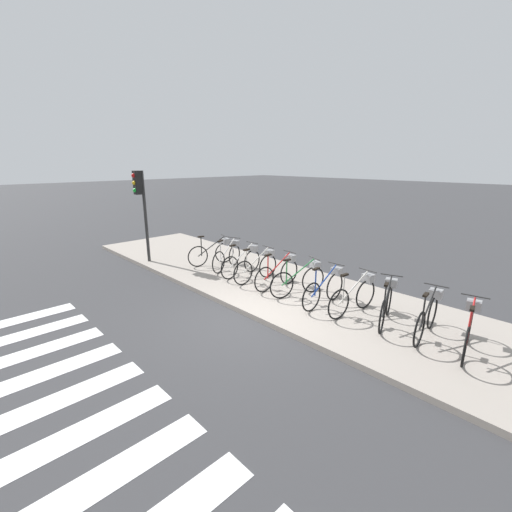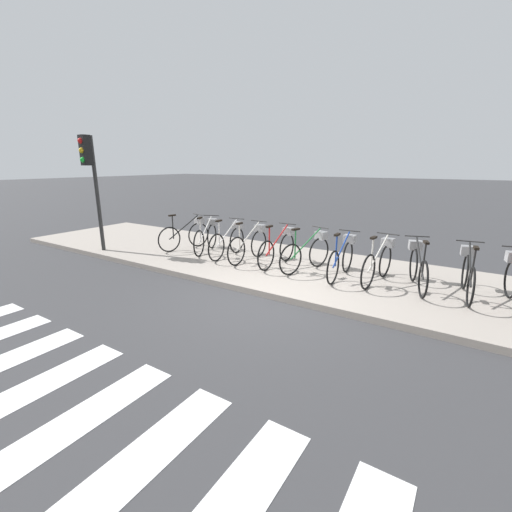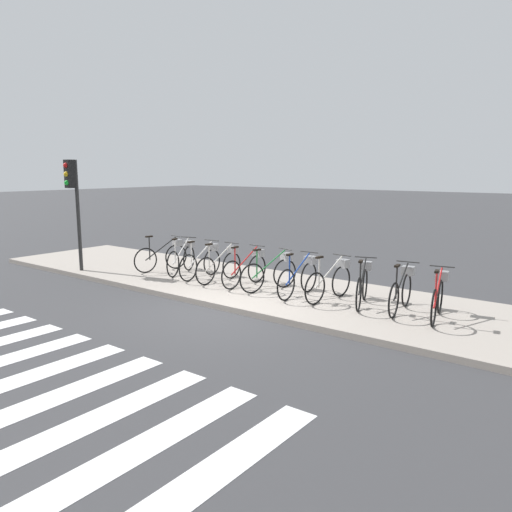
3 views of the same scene
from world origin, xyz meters
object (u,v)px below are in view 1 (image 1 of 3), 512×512
parked_bicycle_5 (301,278)px  traffic_light (140,197)px  parked_bicycle_3 (258,266)px  parked_bicycle_6 (326,287)px  parked_bicycle_2 (243,261)px  parked_bicycle_7 (355,294)px  parked_bicycle_8 (387,302)px  parked_bicycle_0 (214,251)px  parked_bicycle_9 (428,314)px  parked_bicycle_10 (469,328)px  parked_bicycle_4 (279,272)px  parked_bicycle_1 (228,255)px

parked_bicycle_5 → traffic_light: (-5.57, -1.48, 1.75)m
parked_bicycle_3 → parked_bicycle_6: bearing=-0.7°
parked_bicycle_2 → parked_bicycle_7: 3.76m
parked_bicycle_6 → traffic_light: traffic_light is taller
parked_bicycle_5 → parked_bicycle_8: bearing=2.8°
parked_bicycle_3 → parked_bicycle_8: bearing=2.0°
parked_bicycle_0 → parked_bicycle_6: size_ratio=0.98×
parked_bicycle_9 → parked_bicycle_10: bearing=-6.1°
parked_bicycle_4 → parked_bicycle_7: bearing=0.7°
parked_bicycle_3 → parked_bicycle_5: size_ratio=1.04×
parked_bicycle_5 → traffic_light: traffic_light is taller
parked_bicycle_2 → parked_bicycle_6: size_ratio=1.00×
parked_bicycle_5 → parked_bicycle_8: size_ratio=1.01×
parked_bicycle_6 → parked_bicycle_9: same height
parked_bicycle_5 → parked_bicycle_7: bearing=1.4°
parked_bicycle_4 → parked_bicycle_10: bearing=0.4°
parked_bicycle_5 → parked_bicycle_2: bearing=179.7°
parked_bicycle_1 → parked_bicycle_2: (0.81, -0.07, 0.00)m
parked_bicycle_1 → parked_bicycle_5: size_ratio=0.99×
parked_bicycle_2 → parked_bicycle_3: same height
parked_bicycle_0 → traffic_light: traffic_light is taller
parked_bicycle_3 → parked_bicycle_10: bearing=0.7°
parked_bicycle_0 → parked_bicycle_10: bearing=0.1°
parked_bicycle_3 → parked_bicycle_8: 3.78m
parked_bicycle_6 → parked_bicycle_10: size_ratio=1.01×
parked_bicycle_1 → parked_bicycle_2: bearing=-5.3°
parked_bicycle_8 → parked_bicycle_9: (0.83, 0.02, 0.00)m
parked_bicycle_0 → parked_bicycle_8: size_ratio=1.02×
parked_bicycle_2 → parked_bicycle_5: (2.22, -0.01, 0.00)m
parked_bicycle_2 → parked_bicycle_4: bearing=-0.0°
parked_bicycle_7 → parked_bicycle_9: size_ratio=1.00×
parked_bicycle_5 → parked_bicycle_0: bearing=179.5°
parked_bicycle_5 → parked_bicycle_7: 1.53m
parked_bicycle_8 → parked_bicycle_10: same height
parked_bicycle_7 → traffic_light: bearing=-167.9°
parked_bicycle_9 → parked_bicycle_5: bearing=-177.7°
parked_bicycle_3 → parked_bicycle_4: (0.79, 0.03, 0.00)m
parked_bicycle_2 → parked_bicycle_3: bearing=-2.8°
parked_bicycle_5 → parked_bicycle_7: size_ratio=0.97×
parked_bicycle_10 → traffic_light: size_ratio=0.53×
parked_bicycle_1 → parked_bicycle_5: same height
parked_bicycle_4 → traffic_light: traffic_light is taller
parked_bicycle_7 → parked_bicycle_6: bearing=-173.1°
parked_bicycle_0 → parked_bicycle_10: same height
parked_bicycle_2 → parked_bicycle_10: same height
parked_bicycle_0 → parked_bicycle_6: bearing=-1.1°
parked_bicycle_2 → parked_bicycle_9: 5.29m
parked_bicycle_0 → traffic_light: 2.97m
parked_bicycle_6 → parked_bicycle_7: 0.74m
parked_bicycle_4 → parked_bicycle_6: bearing=-2.3°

